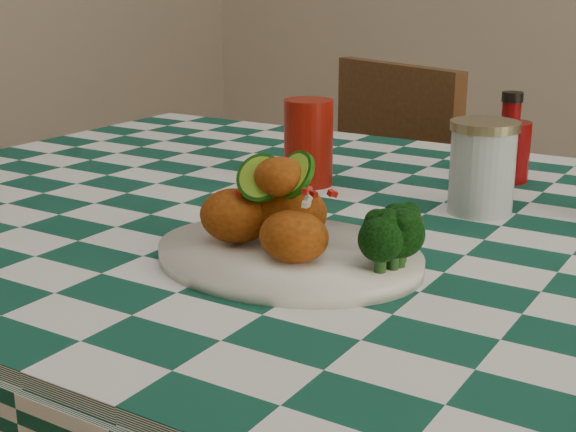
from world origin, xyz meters
The scene contains 7 objects.
plate centered at (-0.05, -0.20, 0.80)m, with size 0.30×0.23×0.02m, color white, non-canonical shape.
fried_chicken_pile centered at (-0.06, -0.20, 0.85)m, with size 0.16×0.11×0.10m, color #A3480F, non-canonical shape.
broccoli_side centered at (0.05, -0.18, 0.83)m, with size 0.08×0.08×0.06m, color black, non-canonical shape.
red_tumbler centered at (-0.21, 0.12, 0.85)m, with size 0.07×0.07×0.13m, color maroon.
ketchup_bottle centered at (0.04, 0.30, 0.85)m, with size 0.06×0.06×0.14m, color #6E0507, non-canonical shape.
mason_jar centered at (0.06, 0.11, 0.85)m, with size 0.09×0.09×0.12m, color #B2BCBA, non-canonical shape.
wooden_chair_left centered at (-0.48, 0.69, 0.45)m, with size 0.41×0.43×0.89m, color #472814, non-canonical shape.
Camera 1 is at (0.38, -0.90, 1.09)m, focal length 50.00 mm.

